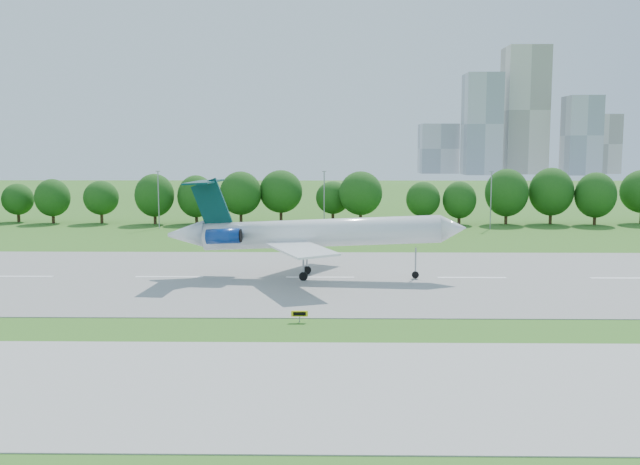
{
  "coord_description": "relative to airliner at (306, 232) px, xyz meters",
  "views": [
    {
      "loc": [
        -18.61,
        -67.54,
        17.19
      ],
      "look_at": [
        -19.9,
        18.0,
        6.89
      ],
      "focal_mm": 40.0,
      "sensor_mm": 36.0,
      "label": 1
    }
  ],
  "objects": [
    {
      "name": "taxiway",
      "position": [
        21.85,
        -43.13,
        -6.03
      ],
      "size": [
        400.0,
        23.0,
        0.08
      ],
      "primitive_type": "cube",
      "color": "#ADADA8",
      "rests_on": "ground"
    },
    {
      "name": "service_vehicle_a",
      "position": [
        -1.27,
        49.26,
        -5.38
      ],
      "size": [
        4.17,
        1.51,
        1.37
      ],
      "primitive_type": "imported",
      "rotation": [
        0.0,
        0.0,
        1.59
      ],
      "color": "white",
      "rests_on": "ground"
    },
    {
      "name": "airliner",
      "position": [
        0.0,
        0.0,
        0.0
      ],
      "size": [
        39.53,
        28.73,
        13.13
      ],
      "rotation": [
        0.0,
        -0.04,
        -0.07
      ],
      "color": "white",
      "rests_on": "ground"
    },
    {
      "name": "ground",
      "position": [
        21.85,
        -25.13,
        -6.07
      ],
      "size": [
        600.0,
        600.0,
        0.0
      ],
      "primitive_type": "plane",
      "color": "#325A17",
      "rests_on": "ground"
    },
    {
      "name": "taxi_sign_left",
      "position": [
        0.19,
        -24.12,
        -5.21
      ],
      "size": [
        1.66,
        0.24,
        1.17
      ],
      "rotation": [
        0.0,
        0.0,
        0.02
      ],
      "color": "gray",
      "rests_on": "ground"
    },
    {
      "name": "tree_line",
      "position": [
        21.85,
        66.87,
        0.12
      ],
      "size": [
        288.4,
        8.4,
        10.4
      ],
      "color": "#382314",
      "rests_on": "ground"
    },
    {
      "name": "service_vehicle_b",
      "position": [
        -0.9,
        58.97,
        -5.54
      ],
      "size": [
        3.33,
        2.06,
        1.06
      ],
      "primitive_type": "imported",
      "rotation": [
        0.0,
        0.0,
        1.29
      ],
      "color": "white",
      "rests_on": "ground"
    },
    {
      "name": "skyline",
      "position": [
        122.01,
        365.48,
        24.4
      ],
      "size": [
        127.0,
        52.0,
        80.0
      ],
      "color": "#B2B2B7",
      "rests_on": "ground"
    },
    {
      "name": "light_poles",
      "position": [
        19.35,
        56.87,
        0.27
      ],
      "size": [
        175.9,
        0.25,
        12.19
      ],
      "color": "gray",
      "rests_on": "ground"
    },
    {
      "name": "runway",
      "position": [
        21.85,
        -0.13,
        -6.03
      ],
      "size": [
        400.0,
        45.0,
        0.08
      ],
      "primitive_type": "cube",
      "color": "gray",
      "rests_on": "ground"
    }
  ]
}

